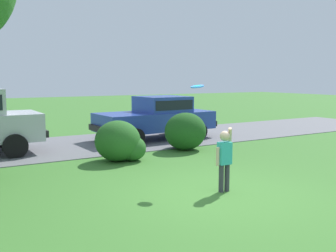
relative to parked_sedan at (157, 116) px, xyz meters
name	(u,v)px	position (x,y,z in m)	size (l,w,h in m)	color
ground_plane	(219,194)	(-2.33, -6.58, -0.85)	(80.00, 80.00, 0.00)	#3D752D
driveway_strip	(96,144)	(-2.33, 0.14, -0.84)	(28.00, 4.40, 0.02)	slate
shrub_centre_left	(120,142)	(-2.71, -2.81, -0.34)	(1.34, 1.18, 1.10)	#286023
shrub_centre	(185,133)	(-0.31, -2.29, -0.31)	(1.34, 1.25, 1.17)	#1E511C
parked_sedan	(157,116)	(0.00, 0.00, 0.00)	(4.46, 2.21, 1.56)	#28429E
child_thrower	(224,156)	(-2.14, -6.50, -0.13)	(0.46, 0.26, 1.29)	#383842
frisbee	(197,86)	(-2.18, -5.61, 1.21)	(0.28, 0.28, 0.08)	#337FDB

